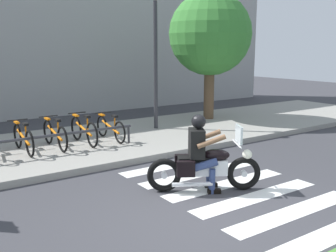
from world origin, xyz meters
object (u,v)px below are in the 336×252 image
at_px(bicycle_4, 110,128).
at_px(street_lamp, 156,49).
at_px(bicycle_3, 84,130).
at_px(motorcycle, 205,167).
at_px(bicycle_1, 23,138).
at_px(tree_near_rack, 210,34).
at_px(bike_rack, 63,136).
at_px(bicycle_2, 55,134).
at_px(rider, 201,147).

xyz_separation_m(bicycle_4, street_lamp, (1.89, 0.66, 2.09)).
height_order(bicycle_3, street_lamp, street_lamp).
distance_m(motorcycle, bicycle_1, 4.64).
bearing_deg(tree_near_rack, bike_rack, -164.66).
xyz_separation_m(motorcycle, bicycle_1, (-2.15, 4.10, 0.04)).
bearing_deg(tree_near_rack, bicycle_3, -168.31).
height_order(bicycle_1, tree_near_rack, tree_near_rack).
distance_m(bicycle_4, tree_near_rack, 5.17).
bearing_deg(bicycle_2, tree_near_rack, 10.21).
height_order(bicycle_3, bike_rack, bicycle_3).
bearing_deg(rider, bicycle_4, 87.30).
bearing_deg(street_lamp, bicycle_1, -171.01).
distance_m(bicycle_2, bicycle_3, 0.76).
relative_size(rider, bicycle_3, 0.86).
relative_size(rider, street_lamp, 0.34).
relative_size(bike_rack, street_lamp, 0.86).
bearing_deg(bicycle_3, bike_rack, -143.93).
bearing_deg(bicycle_4, motorcycle, -91.76).
xyz_separation_m(bicycle_2, bike_rack, (0.00, -0.55, 0.06)).
height_order(motorcycle, tree_near_rack, tree_near_rack).
bearing_deg(motorcycle, tree_near_rack, 49.00).
xyz_separation_m(bicycle_3, tree_near_rack, (5.12, 1.06, 2.54)).
relative_size(bicycle_2, bicycle_4, 1.02).
bearing_deg(bicycle_1, bicycle_4, 0.02).
height_order(rider, bike_rack, rider).
distance_m(bicycle_1, bicycle_4, 2.28).
height_order(bicycle_1, street_lamp, street_lamp).
bearing_deg(street_lamp, tree_near_rack, 9.18).
distance_m(motorcycle, bicycle_4, 4.11).
bearing_deg(motorcycle, rider, 146.77).
relative_size(rider, bicycle_2, 0.86).
height_order(bicycle_2, street_lamp, street_lamp).
height_order(motorcycle, bicycle_3, motorcycle).
distance_m(bicycle_1, bike_rack, 0.94).
height_order(bicycle_2, bicycle_3, bicycle_3).
xyz_separation_m(bicycle_4, tree_near_rack, (4.36, 1.06, 2.57)).
distance_m(rider, bike_rack, 3.76).
distance_m(bicycle_2, tree_near_rack, 6.50).
relative_size(bicycle_3, street_lamp, 0.39).
height_order(bicycle_3, bicycle_4, bicycle_3).
bearing_deg(rider, bicycle_3, 97.97).
xyz_separation_m(motorcycle, tree_near_rack, (4.49, 5.16, 2.59)).
height_order(motorcycle, bicycle_4, motorcycle).
distance_m(bike_rack, street_lamp, 4.14).
bearing_deg(bike_rack, motorcycle, -68.56).
bearing_deg(bicycle_3, rider, -82.03).
relative_size(bike_rack, tree_near_rack, 0.81).
xyz_separation_m(rider, bike_rack, (-1.33, 3.51, -0.26)).
distance_m(bicycle_1, bicycle_2, 0.76).
relative_size(rider, bicycle_1, 0.87).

